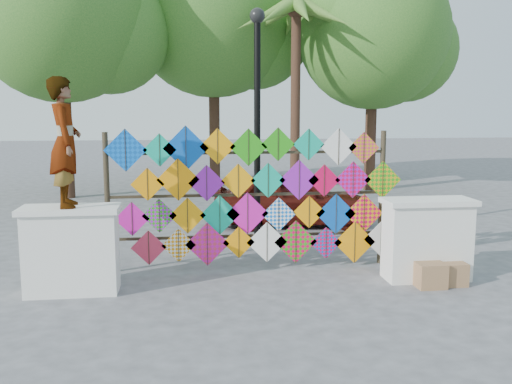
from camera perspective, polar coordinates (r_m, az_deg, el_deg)
ground at (r=8.99m, az=-0.14°, el=-8.94°), size 80.00×80.00×0.00m
parapet_left at (r=8.71m, az=-17.96°, el=-5.49°), size 1.40×0.65×1.28m
parapet_right at (r=9.35m, az=16.73°, el=-4.49°), size 1.40×0.65×1.28m
kite_rack at (r=9.43m, az=-0.06°, el=-0.60°), size 4.94×0.24×2.40m
tree_west at (r=18.06m, az=-18.64°, el=16.60°), size 5.85×5.20×8.01m
tree_mid at (r=19.82m, az=-3.98°, el=17.40°), size 6.30×5.60×8.61m
tree_east at (r=19.20m, az=11.90°, el=15.16°), size 5.40×4.80×7.42m
palm_tree at (r=16.98m, az=4.03°, el=16.10°), size 3.62×3.62×5.83m
vendor_woman at (r=8.49m, az=-18.56°, el=4.71°), size 0.53×0.73×1.83m
sedan at (r=13.05m, az=3.55°, el=-0.68°), size 3.75×1.79×1.24m
lamppost at (r=10.60m, az=0.13°, el=8.48°), size 0.28×0.28×4.46m
cardboard_box_near at (r=9.06m, az=16.99°, el=-7.93°), size 0.42×0.38×0.38m
cardboard_box_far at (r=9.29m, az=18.89°, el=-7.69°), size 0.42×0.38×0.35m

